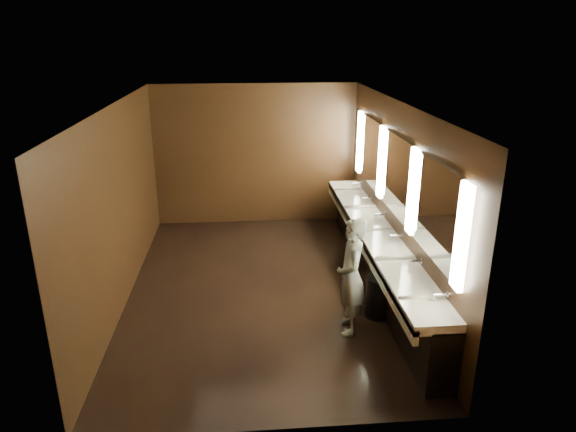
% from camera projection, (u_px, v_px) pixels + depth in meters
% --- Properties ---
extents(floor, '(6.00, 6.00, 0.00)m').
position_uv_depth(floor, '(262.00, 288.00, 7.91)').
color(floor, black).
rests_on(floor, ground).
extents(ceiling, '(4.00, 6.00, 0.02)m').
position_uv_depth(ceiling, '(259.00, 104.00, 6.96)').
color(ceiling, '#2D2D2B').
rests_on(ceiling, wall_back).
extents(wall_back, '(4.00, 0.02, 2.80)m').
position_uv_depth(wall_back, '(255.00, 155.00, 10.25)').
color(wall_back, black).
rests_on(wall_back, floor).
extents(wall_front, '(4.00, 0.02, 2.80)m').
position_uv_depth(wall_front, '(273.00, 306.00, 4.62)').
color(wall_front, black).
rests_on(wall_front, floor).
extents(wall_left, '(0.02, 6.00, 2.80)m').
position_uv_depth(wall_left, '(120.00, 206.00, 7.27)').
color(wall_left, black).
rests_on(wall_left, floor).
extents(wall_right, '(0.02, 6.00, 2.80)m').
position_uv_depth(wall_right, '(396.00, 198.00, 7.60)').
color(wall_right, black).
rests_on(wall_right, floor).
extents(sink_counter, '(0.55, 5.40, 1.01)m').
position_uv_depth(sink_counter, '(378.00, 255.00, 7.89)').
color(sink_counter, black).
rests_on(sink_counter, floor).
extents(mirror_band, '(0.06, 5.03, 1.15)m').
position_uv_depth(mirror_band, '(396.00, 176.00, 7.48)').
color(mirror_band, '#FFF8CC').
rests_on(mirror_band, wall_right).
extents(person, '(0.41, 0.59, 1.56)m').
position_uv_depth(person, '(351.00, 276.00, 6.55)').
color(person, '#819FC1').
rests_on(person, floor).
extents(trash_bin, '(0.47, 0.47, 0.58)m').
position_uv_depth(trash_bin, '(379.00, 297.00, 7.06)').
color(trash_bin, black).
rests_on(trash_bin, floor).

